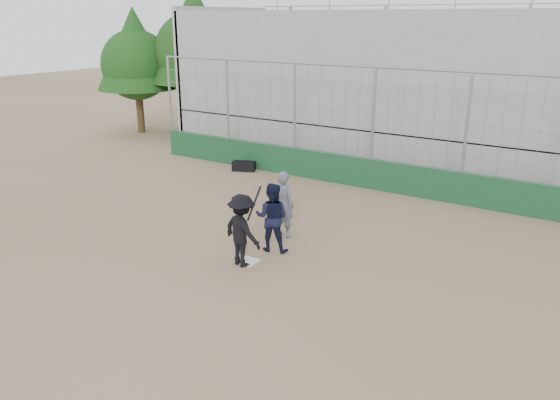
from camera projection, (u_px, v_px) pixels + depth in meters
The scene contains 10 objects.
ground at pixel (248, 262), 12.94m from camera, with size 90.00×90.00×0.00m, color brown.
home_plate at pixel (248, 261), 12.93m from camera, with size 0.44×0.44×0.02m, color white.
backstop at pixel (371, 161), 18.21m from camera, with size 18.10×0.25×4.04m.
bleachers at pixel (425, 86), 21.52m from camera, with size 20.25×6.70×6.98m.
tree_left at pixel (195, 42), 25.95m from camera, with size 4.48×4.48×7.00m.
tree_right at pixel (136, 55), 26.24m from camera, with size 3.84×3.84×6.00m.
batter_at_plate at pixel (242, 230), 12.51m from camera, with size 1.24×0.89×1.88m.
catcher_crouched at pixel (272, 229), 13.36m from camera, with size 1.00×0.87×1.18m.
umpire at pixel (284, 207), 14.22m from camera, with size 0.65×0.43×1.60m, color #535A6A.
equipment_bag at pixel (244, 166), 20.51m from camera, with size 0.93×0.65×0.40m.
Camera 1 is at (7.03, -9.50, 5.52)m, focal length 35.00 mm.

